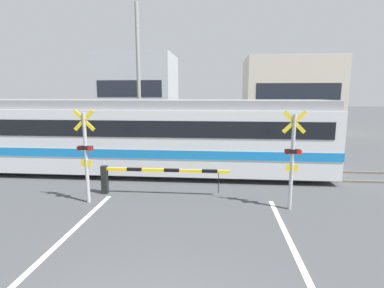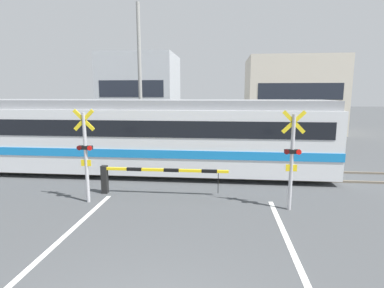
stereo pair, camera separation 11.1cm
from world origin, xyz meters
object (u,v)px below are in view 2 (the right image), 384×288
object	(u,v)px
crossing_signal_right	(292,156)
crossing_signal_left	(86,152)
crossing_barrier_near	(140,174)
crossing_barrier_far	(233,146)
commuter_train	(106,134)
pedestrian	(197,134)

from	to	relation	value
crossing_signal_right	crossing_signal_left	bearing A→B (deg)	180.00
crossing_barrier_near	crossing_barrier_far	distance (m)	6.72
crossing_barrier_near	crossing_signal_right	xyz separation A→B (m)	(4.82, -0.89, 0.92)
commuter_train	crossing_barrier_far	distance (m)	6.46
commuter_train	crossing_barrier_far	xyz separation A→B (m)	(5.66, 2.95, -0.99)
commuter_train	crossing_barrier_near	size ratio (longest dim) A/B	4.36
pedestrian	crossing_signal_right	bearing A→B (deg)	-69.28
crossing_barrier_near	commuter_train	bearing A→B (deg)	128.76
crossing_signal_right	commuter_train	bearing A→B (deg)	152.14
commuter_train	crossing_signal_left	xyz separation A→B (m)	(0.85, -3.77, -0.06)
crossing_barrier_near	crossing_signal_left	distance (m)	1.94
crossing_signal_left	pedestrian	size ratio (longest dim) A/B	1.73
crossing_signal_left	crossing_signal_right	size ratio (longest dim) A/B	1.00
crossing_barrier_near	pedestrian	size ratio (longest dim) A/B	2.55
crossing_barrier_far	pedestrian	bearing A→B (deg)	127.81
crossing_barrier_far	pedestrian	world-z (taller)	pedestrian
crossing_barrier_far	crossing_signal_right	distance (m)	6.93
commuter_train	pedestrian	size ratio (longest dim) A/B	11.11
crossing_signal_right	pedestrian	world-z (taller)	crossing_signal_right
crossing_barrier_far	crossing_signal_right	bearing A→B (deg)	-77.74
commuter_train	crossing_barrier_near	distance (m)	3.82
crossing_signal_left	pedestrian	xyz separation A→B (m)	(2.71, 9.43, -0.65)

